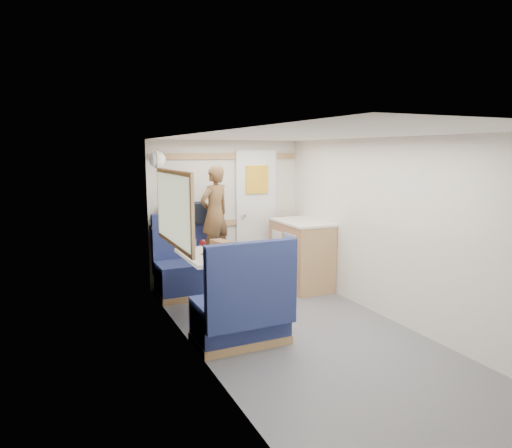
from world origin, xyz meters
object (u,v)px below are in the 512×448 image
person (215,213)px  salt_grinder (211,251)px  galley_counter (301,254)px  beer_glass (219,246)px  wine_glass (203,244)px  tumbler_mid (193,243)px  tumbler_left (208,254)px  bench_near (243,315)px  bread_loaf (221,245)px  dome_light (157,159)px  pepper_grinder (221,248)px  orange_fruit (227,250)px  tray (229,256)px  cheese_block (221,253)px  dinette_table (212,267)px  bench_far (191,272)px  duffel_bag (184,213)px

person → salt_grinder: bearing=44.6°
galley_counter → beer_glass: (-1.33, -0.39, 0.30)m
wine_glass → tumbler_mid: (0.00, 0.37, -0.07)m
tumbler_left → person: bearing=66.5°
bench_near → wine_glass: bearing=96.6°
tumbler_mid → bread_loaf: bearing=-40.8°
wine_glass → salt_grinder: 0.12m
bench_near → dome_light: bearing=102.8°
tumbler_left → tumbler_mid: (0.02, 0.58, 0.01)m
person → pepper_grinder: (-0.20, -0.76, -0.29)m
orange_fruit → tumbler_left: bearing=-155.9°
salt_grinder → bread_loaf: (0.19, 0.21, 0.01)m
tray → cheese_block: size_ratio=3.69×
dinette_table → salt_grinder: (-0.03, -0.06, 0.20)m
bench_far → dome_light: 1.50m
bench_near → galley_counter: bearing=43.9°
tray → bench_near: bearing=-100.1°
cheese_block → wine_glass: size_ratio=0.56×
orange_fruit → cheese_block: (-0.09, -0.08, -0.02)m
tray → cheese_block: cheese_block is taller
pepper_grinder → tumbler_left: bearing=-134.9°
tumbler_left → beer_glass: size_ratio=0.99×
galley_counter → dinette_table: bearing=-159.5°
cheese_block → tumbler_mid: size_ratio=0.85×
bench_far → tumbler_left: 1.17m
galley_counter → cheese_block: galley_counter is taller
bench_far → bench_near: (0.00, -1.73, 0.00)m
dinette_table → duffel_bag: bearing=89.9°
dome_light → galley_counter: bearing=-9.2°
bread_loaf → beer_glass: bearing=155.8°
galley_counter → person: 1.32m
dome_light → bread_loaf: bearing=-51.9°
person → salt_grinder: size_ratio=13.27×
dinette_table → tumbler_left: (-0.12, -0.21, 0.20)m
tray → wine_glass: size_ratio=2.08×
pepper_grinder → person: bearing=75.3°
cheese_block → dome_light: bearing=113.1°
orange_fruit → wine_glass: bearing=157.1°
person → orange_fruit: person is taller
dome_light → duffel_bag: size_ratio=0.36×
orange_fruit → pepper_grinder: bearing=100.3°
galley_counter → duffel_bag: duffel_bag is taller
cheese_block → wine_glass: (-0.15, 0.18, 0.09)m
person → bread_loaf: bearing=53.5°
duffel_bag → salt_grinder: size_ratio=6.08×
dinette_table → person: size_ratio=0.75×
salt_grinder → orange_fruit: bearing=-11.9°
duffel_bag → dome_light: bearing=-144.9°
duffel_bag → person: bearing=-46.7°
bench_far → orange_fruit: bearing=-81.8°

